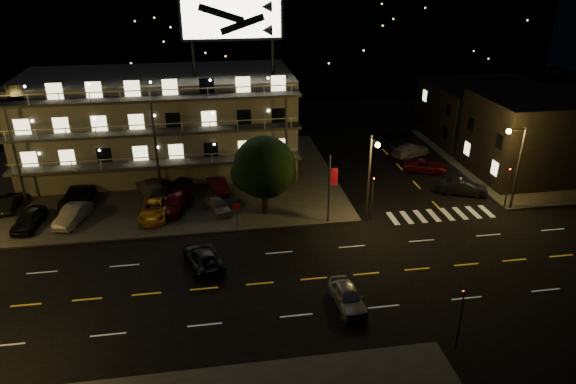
{
  "coord_description": "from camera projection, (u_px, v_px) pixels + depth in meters",
  "views": [
    {
      "loc": [
        -4.85,
        -30.9,
        21.6
      ],
      "look_at": [
        1.35,
        8.0,
        3.43
      ],
      "focal_mm": 32.0,
      "sensor_mm": 36.0,
      "label": 1
    }
  ],
  "objects": [
    {
      "name": "lot_car_5",
      "position": [
        9.0,
        202.0,
        47.51
      ],
      "size": [
        1.55,
        4.21,
        1.38
      ],
      "primitive_type": "imported",
      "rotation": [
        0.0,
        0.0,
        3.16
      ],
      "color": "black",
      "rests_on": "curb_nw"
    },
    {
      "name": "curb_ne",
      "position": [
        515.0,
        159.0,
        59.64
      ],
      "size": [
        16.0,
        24.0,
        0.15
      ],
      "primitive_type": "cube",
      "color": "#333230",
      "rests_on": "ground"
    },
    {
      "name": "lot_car_3",
      "position": [
        176.0,
        202.0,
        47.36
      ],
      "size": [
        3.65,
        5.54,
        1.49
      ],
      "primitive_type": "imported",
      "rotation": [
        0.0,
        0.0,
        -0.33
      ],
      "color": "#5B0D15",
      "rests_on": "curb_nw"
    },
    {
      "name": "banner_north",
      "position": [
        330.0,
        187.0,
        44.27
      ],
      "size": [
        0.83,
        0.16,
        6.4
      ],
      "color": "#2D2D30",
      "rests_on": "ground"
    },
    {
      "name": "lot_car_9",
      "position": [
        217.0,
        184.0,
        51.21
      ],
      "size": [
        2.36,
        4.41,
        1.38
      ],
      "primitive_type": "imported",
      "rotation": [
        0.0,
        0.0,
        3.37
      ],
      "color": "#5B0D15",
      "rests_on": "curb_nw"
    },
    {
      "name": "side_bldg_back",
      "position": [
        485.0,
        112.0,
        65.38
      ],
      "size": [
        14.06,
        12.0,
        7.0
      ],
      "color": "black",
      "rests_on": "ground"
    },
    {
      "name": "side_bldg_front",
      "position": [
        543.0,
        136.0,
        54.31
      ],
      "size": [
        14.06,
        10.0,
        8.5
      ],
      "color": "black",
      "rests_on": "ground"
    },
    {
      "name": "curb_nw",
      "position": [
        124.0,
        183.0,
        53.35
      ],
      "size": [
        44.0,
        24.0,
        0.15
      ],
      "primitive_type": "cube",
      "color": "#333230",
      "rests_on": "ground"
    },
    {
      "name": "hill_backdrop",
      "position": [
        196.0,
        17.0,
        93.44
      ],
      "size": [
        120.0,
        25.0,
        24.0
      ],
      "color": "black",
      "rests_on": "ground"
    },
    {
      "name": "lot_car_8",
      "position": [
        182.0,
        183.0,
        51.64
      ],
      "size": [
        2.96,
        4.11,
        1.3
      ],
      "primitive_type": "imported",
      "rotation": [
        0.0,
        0.0,
        2.72
      ],
      "color": "black",
      "rests_on": "curb_nw"
    },
    {
      "name": "tree",
      "position": [
        264.0,
        169.0,
        45.28
      ],
      "size": [
        5.8,
        5.58,
        7.3
      ],
      "color": "black",
      "rests_on": "curb_nw"
    },
    {
      "name": "ground",
      "position": [
        287.0,
        281.0,
        37.45
      ],
      "size": [
        140.0,
        140.0,
        0.0
      ],
      "primitive_type": "plane",
      "color": "black",
      "rests_on": "ground"
    },
    {
      "name": "lot_car_7",
      "position": [
        150.0,
        186.0,
        50.74
      ],
      "size": [
        3.97,
        5.43,
        1.46
      ],
      "primitive_type": "imported",
      "rotation": [
        0.0,
        0.0,
        3.57
      ],
      "color": "gray",
      "rests_on": "curb_nw"
    },
    {
      "name": "side_car_1",
      "position": [
        425.0,
        166.0,
        56.29
      ],
      "size": [
        5.25,
        3.81,
        1.33
      ],
      "primitive_type": "imported",
      "rotation": [
        0.0,
        0.0,
        1.19
      ],
      "color": "#5B0D15",
      "rests_on": "ground"
    },
    {
      "name": "lot_car_4",
      "position": [
        218.0,
        205.0,
        47.09
      ],
      "size": [
        2.62,
        4.06,
        1.29
      ],
      "primitive_type": "imported",
      "rotation": [
        0.0,
        0.0,
        0.32
      ],
      "color": "gray",
      "rests_on": "curb_nw"
    },
    {
      "name": "side_car_2",
      "position": [
        411.0,
        150.0,
        60.59
      ],
      "size": [
        5.49,
        3.98,
        1.48
      ],
      "primitive_type": "imported",
      "rotation": [
        0.0,
        0.0,
        2.0
      ],
      "color": "gray",
      "rests_on": "ground"
    },
    {
      "name": "lot_car_6",
      "position": [
        78.0,
        195.0,
        48.89
      ],
      "size": [
        2.8,
        5.48,
        1.48
      ],
      "primitive_type": "imported",
      "rotation": [
        0.0,
        0.0,
        3.08
      ],
      "color": "black",
      "rests_on": "curb_nw"
    },
    {
      "name": "motel",
      "position": [
        161.0,
        122.0,
        55.21
      ],
      "size": [
        28.0,
        13.8,
        18.1
      ],
      "color": "gray",
      "rests_on": "ground"
    },
    {
      "name": "road_car_west",
      "position": [
        203.0,
        257.0,
        39.1
      ],
      "size": [
        3.62,
        5.53,
        1.41
      ],
      "primitive_type": "imported",
      "rotation": [
        0.0,
        0.0,
        3.41
      ],
      "color": "black",
      "rests_on": "ground"
    },
    {
      "name": "streetlight_ne",
      "position": [
        516.0,
        160.0,
        45.98
      ],
      "size": [
        1.92,
        0.44,
        8.0
      ],
      "color": "#2D2D30",
      "rests_on": "ground"
    },
    {
      "name": "lot_car_0",
      "position": [
        29.0,
        219.0,
        44.29
      ],
      "size": [
        2.4,
        4.7,
        1.53
      ],
      "primitive_type": "imported",
      "rotation": [
        0.0,
        0.0,
        -0.14
      ],
      "color": "black",
      "rests_on": "curb_nw"
    },
    {
      "name": "road_car_east",
      "position": [
        348.0,
        296.0,
        34.57
      ],
      "size": [
        1.98,
        4.38,
        1.46
      ],
      "primitive_type": "imported",
      "rotation": [
        0.0,
        0.0,
        0.06
      ],
      "color": "gray",
      "rests_on": "ground"
    },
    {
      "name": "side_car_0",
      "position": [
        464.0,
        187.0,
        50.79
      ],
      "size": [
        4.78,
        3.12,
        1.49
      ],
      "primitive_type": "imported",
      "rotation": [
        0.0,
        0.0,
        1.2
      ],
      "color": "black",
      "rests_on": "ground"
    },
    {
      "name": "signal_sw",
      "position": [
        461.0,
        313.0,
        30.04
      ],
      "size": [
        0.2,
        0.27,
        4.6
      ],
      "color": "#2D2D30",
      "rests_on": "ground"
    },
    {
      "name": "lot_car_1",
      "position": [
        73.0,
        215.0,
        45.06
      ],
      "size": [
        2.83,
        4.81,
        1.5
      ],
      "primitive_type": "imported",
      "rotation": [
        0.0,
        0.0,
        -0.29
      ],
      "color": "gray",
      "rests_on": "curb_nw"
    },
    {
      "name": "lot_car_2",
      "position": [
        155.0,
        209.0,
        46.13
      ],
      "size": [
        2.64,
        5.26,
        1.43
      ],
      "primitive_type": "imported",
      "rotation": [
        0.0,
        0.0,
        -0.05
      ],
      "color": "orange",
      "rests_on": "curb_nw"
    },
    {
      "name": "side_car_3",
      "position": [
        397.0,
        133.0,
        66.82
      ],
      "size": [
        4.07,
        2.6,
        1.29
      ],
      "primitive_type": "imported",
      "rotation": [
        0.0,
        0.0,
        1.88
      ],
      "color": "black",
      "rests_on": "ground"
    },
    {
      "name": "streetlight_nc",
      "position": [
        371.0,
        171.0,
        43.7
      ],
      "size": [
        0.44,
        1.92,
        8.0
      ],
      "color": "#2D2D30",
      "rests_on": "ground"
    },
    {
      "name": "signal_ne",
      "position": [
        509.0,
        184.0,
        47.14
      ],
      "size": [
        0.27,
        0.2,
        4.6
      ],
      "color": "#2D2D30",
      "rests_on": "ground"
    },
    {
      "name": "stop_sign",
      "position": [
        237.0,
        211.0,
        43.99
      ],
      "size": [
        0.91,
        0.11,
        2.61
      ],
      "color": "#2D2D30",
      "rests_on": "ground"
    },
    {
      "name": "signal_nw",
      "position": [
        373.0,
        193.0,
        45.28
      ],
      "size": [
        0.2,
        0.27,
        4.6
      ],
      "color": "#2D2D30",
      "rests_on": "ground"
    }
  ]
}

